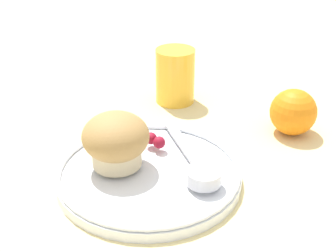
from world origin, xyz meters
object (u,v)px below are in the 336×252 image
object	(u,v)px
orange_fruit	(293,112)
muffin	(116,140)
butter_knife	(188,150)
juice_glass	(175,76)

from	to	relation	value
orange_fruit	muffin	bearing A→B (deg)	-111.40
butter_knife	orange_fruit	size ratio (longest dim) A/B	2.07
butter_knife	orange_fruit	bearing A→B (deg)	99.67
butter_knife	juice_glass	size ratio (longest dim) A/B	1.55
muffin	butter_knife	xyz separation A→B (m)	(0.05, 0.09, -0.03)
butter_knife	juice_glass	distance (m)	0.21
butter_knife	orange_fruit	distance (m)	0.19
muffin	juice_glass	size ratio (longest dim) A/B	0.91
muffin	orange_fruit	size ratio (longest dim) A/B	1.22
butter_knife	juice_glass	xyz separation A→B (m)	(-0.16, 0.14, 0.03)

